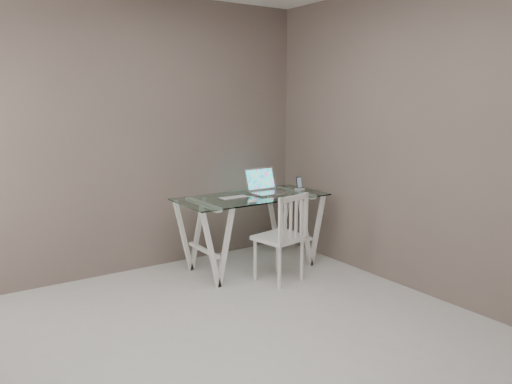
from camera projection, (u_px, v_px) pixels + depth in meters
The scene contains 7 objects.
room at pixel (235, 96), 2.85m from camera, with size 4.50×4.52×2.71m.
desk at pixel (252, 231), 5.05m from camera, with size 1.50×0.70×0.75m.
chair at pixel (284, 234), 4.63m from camera, with size 0.45×0.45×0.85m.
laptop at pixel (265, 187), 5.17m from camera, with size 0.36×0.33×0.25m.
keyboard at pixel (234, 198), 4.89m from camera, with size 0.30×0.13×0.01m, color silver.
mouse at pixel (252, 201), 4.66m from camera, with size 0.10×0.06×0.03m, color white.
phone_dock at pixel (299, 186), 5.34m from camera, with size 0.07×0.07×0.14m.
Camera 1 is at (-1.58, -2.45, 1.69)m, focal length 35.00 mm.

